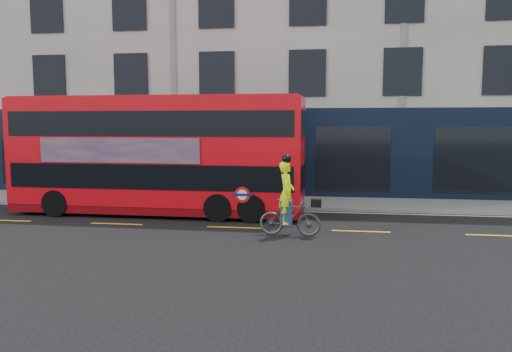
# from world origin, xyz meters

# --- Properties ---
(ground) EXTENTS (120.00, 120.00, 0.00)m
(ground) POSITION_xyz_m (0.00, 0.00, 0.00)
(ground) COLOR black
(ground) RESTS_ON ground
(pavement) EXTENTS (60.00, 3.00, 0.12)m
(pavement) POSITION_xyz_m (0.00, 6.50, 0.06)
(pavement) COLOR slate
(pavement) RESTS_ON ground
(kerb) EXTENTS (60.00, 0.12, 0.13)m
(kerb) POSITION_xyz_m (0.00, 5.00, 0.07)
(kerb) COLOR gray
(kerb) RESTS_ON ground
(building_terrace) EXTENTS (50.00, 10.07, 15.00)m
(building_terrace) POSITION_xyz_m (0.00, 12.94, 7.49)
(building_terrace) COLOR beige
(building_terrace) RESTS_ON ground
(road_edge_line) EXTENTS (58.00, 0.10, 0.01)m
(road_edge_line) POSITION_xyz_m (0.00, 4.70, 0.00)
(road_edge_line) COLOR silver
(road_edge_line) RESTS_ON ground
(lane_dashes) EXTENTS (58.00, 0.12, 0.01)m
(lane_dashes) POSITION_xyz_m (0.00, 1.50, 0.00)
(lane_dashes) COLOR gold
(lane_dashes) RESTS_ON ground
(bus) EXTENTS (10.73, 2.60, 4.31)m
(bus) POSITION_xyz_m (0.81, 3.50, 2.21)
(bus) COLOR red
(bus) RESTS_ON ground
(cyclist) EXTENTS (1.85, 0.69, 2.45)m
(cyclist) POSITION_xyz_m (5.82, 0.59, 0.82)
(cyclist) COLOR #404244
(cyclist) RESTS_ON ground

